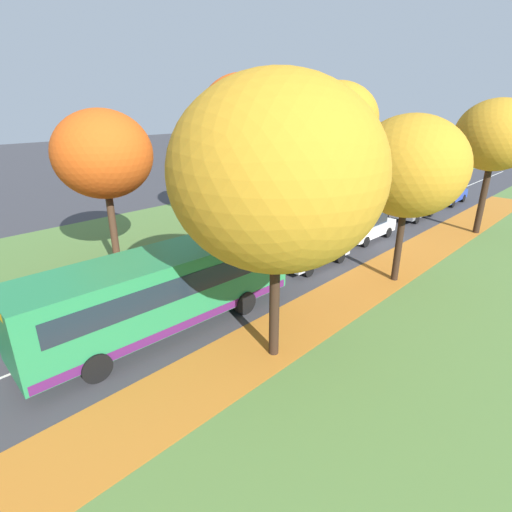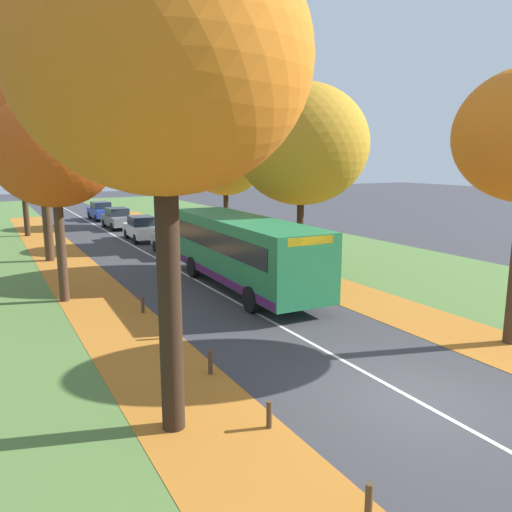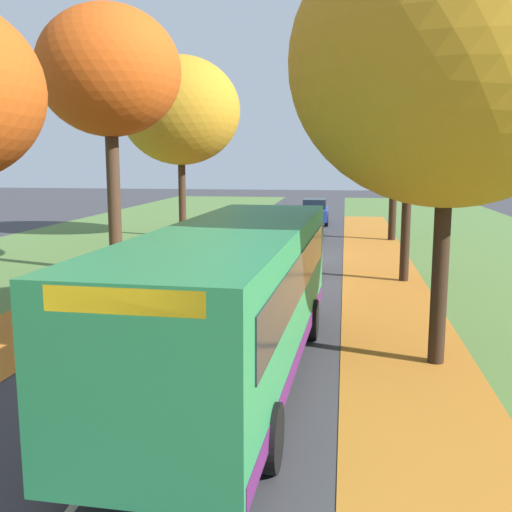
# 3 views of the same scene
# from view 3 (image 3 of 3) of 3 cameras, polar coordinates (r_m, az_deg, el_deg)

# --- Properties ---
(grass_verge_left) EXTENTS (12.00, 90.00, 0.01)m
(grass_verge_left) POSITION_cam_3_polar(r_m,az_deg,el_deg) (23.95, -22.96, -1.59)
(grass_verge_left) COLOR #517538
(grass_verge_left) RESTS_ON ground
(leaf_litter_left) EXTENTS (2.80, 60.00, 0.00)m
(leaf_litter_left) POSITION_cam_3_polar(r_m,az_deg,el_deg) (16.61, -20.07, -5.99)
(leaf_litter_left) COLOR #B26B23
(leaf_litter_left) RESTS_ON grass_verge_left
(leaf_litter_right) EXTENTS (2.80, 60.00, 0.00)m
(leaf_litter_right) POSITION_cam_3_polar(r_m,az_deg,el_deg) (14.72, 13.60, -7.62)
(leaf_litter_right) COLOR #B26B23
(leaf_litter_right) RESTS_ON grass_verge_right
(road_centre_line) EXTENTS (0.12, 80.00, 0.01)m
(road_centre_line) POSITION_cam_3_polar(r_m,az_deg,el_deg) (20.73, -0.66, -2.45)
(road_centre_line) COLOR silver
(road_centre_line) RESTS_ON ground
(tree_left_mid) EXTENTS (5.13, 5.13, 9.60)m
(tree_left_mid) POSITION_cam_3_polar(r_m,az_deg,el_deg) (22.91, -13.81, 16.62)
(tree_left_mid) COLOR #422D1E
(tree_left_mid) RESTS_ON ground
(tree_left_far) EXTENTS (6.29, 6.29, 9.52)m
(tree_left_far) POSITION_cam_3_polar(r_m,az_deg,el_deg) (32.63, -7.20, 13.55)
(tree_left_far) COLOR #382619
(tree_left_far) RESTS_ON ground
(tree_right_near) EXTENTS (6.30, 6.30, 8.92)m
(tree_right_near) POSITION_cam_3_polar(r_m,az_deg,el_deg) (12.71, 18.06, 17.21)
(tree_right_near) COLOR black
(tree_right_near) RESTS_ON ground
(tree_right_mid) EXTENTS (4.91, 4.91, 7.60)m
(tree_right_mid) POSITION_cam_3_polar(r_m,az_deg,el_deg) (21.10, 14.45, 12.14)
(tree_right_mid) COLOR black
(tree_right_mid) RESTS_ON ground
(tree_right_far) EXTENTS (4.71, 4.71, 8.25)m
(tree_right_far) POSITION_cam_3_polar(r_m,az_deg,el_deg) (31.79, 13.18, 12.46)
(tree_right_far) COLOR black
(tree_right_far) RESTS_ON ground
(bus) EXTENTS (2.93, 10.49, 2.98)m
(bus) POSITION_cam_3_polar(r_m,az_deg,el_deg) (11.29, -2.05, -3.65)
(bus) COLOR #237A47
(bus) RESTS_ON ground
(car_silver_lead) EXTENTS (1.92, 4.27, 1.62)m
(car_silver_lead) POSITION_cam_3_polar(r_m,az_deg,el_deg) (20.11, 3.10, -0.48)
(car_silver_lead) COLOR #B7BABF
(car_silver_lead) RESTS_ON ground
(car_white_following) EXTENTS (1.88, 4.25, 1.62)m
(car_white_following) POSITION_cam_3_polar(r_m,az_deg,el_deg) (25.78, 3.80, 1.68)
(car_white_following) COLOR silver
(car_white_following) RESTS_ON ground
(car_grey_third_in_line) EXTENTS (1.85, 4.23, 1.62)m
(car_grey_third_in_line) POSITION_cam_3_polar(r_m,az_deg,el_deg) (32.44, 4.80, 3.25)
(car_grey_third_in_line) COLOR slate
(car_grey_third_in_line) RESTS_ON ground
(car_blue_fourth_in_line) EXTENTS (1.86, 4.24, 1.62)m
(car_blue_fourth_in_line) POSITION_cam_3_polar(r_m,az_deg,el_deg) (38.89, 5.59, 4.24)
(car_blue_fourth_in_line) COLOR #233D9E
(car_blue_fourth_in_line) RESTS_ON ground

